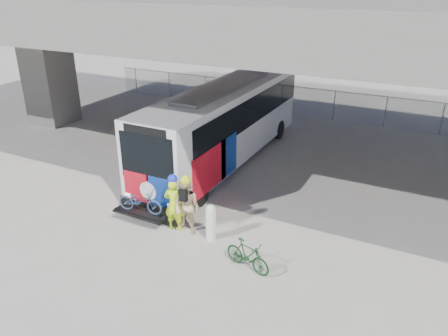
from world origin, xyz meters
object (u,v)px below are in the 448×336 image
Objects in this scene: bus at (225,119)px; bollard at (211,221)px; cyclist_hivis at (174,203)px; bike_parked at (248,255)px; cyclist_tan at (187,206)px.

bus is 9.86× the size of bollard.
bike_parked is (3.20, -0.92, -0.53)m from cyclist_hivis.
cyclist_hivis is at bearing 180.00° from bollard.
bike_parked is at bearing -27.71° from bollard.
bus is 6.66m from cyclist_tan.
bollard is 2.00m from bike_parked.
cyclist_hivis is at bearing -178.71° from cyclist_tan.
bus is 6.13× the size of cyclist_hivis.
cyclist_tan is at bearing -179.85° from bollard.
cyclist_tan reaches higher than bollard.
bus reaches higher than bollard.
bus is 6.54m from cyclist_hivis.
bus is at bearing -89.57° from cyclist_hivis.
bike_parked is at bearing -17.38° from cyclist_tan.
cyclist_hivis is at bearing 88.67° from bike_parked.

